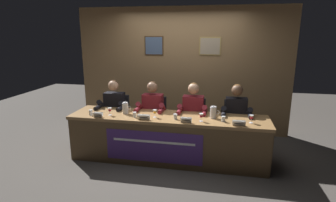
% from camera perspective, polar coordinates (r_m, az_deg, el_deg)
% --- Properties ---
extents(ground_plane, '(12.00, 12.00, 0.00)m').
position_cam_1_polar(ground_plane, '(4.74, -0.00, -11.91)').
color(ground_plane, '#4C4742').
extents(wall_back_panelled, '(4.43, 0.14, 2.60)m').
position_cam_1_polar(wall_back_panelled, '(5.78, 2.87, 6.34)').
color(wall_back_panelled, '#937047').
rests_on(wall_back_panelled, ground_plane).
extents(conference_table, '(3.23, 0.74, 0.76)m').
position_cam_1_polar(conference_table, '(4.44, -0.32, -6.52)').
color(conference_table, olive).
rests_on(conference_table, ground_plane).
extents(chair_far_left, '(0.44, 0.45, 0.92)m').
position_cam_1_polar(chair_far_left, '(5.37, -10.45, -3.84)').
color(chair_far_left, black).
rests_on(chair_far_left, ground_plane).
extents(panelist_far_left, '(0.51, 0.48, 1.25)m').
position_cam_1_polar(panelist_far_left, '(5.11, -11.40, -1.53)').
color(panelist_far_left, black).
rests_on(panelist_far_left, ground_plane).
extents(nameplate_far_left, '(0.16, 0.06, 0.08)m').
position_cam_1_polar(nameplate_far_left, '(4.53, -14.44, -2.79)').
color(nameplate_far_left, white).
rests_on(nameplate_far_left, conference_table).
extents(juice_glass_far_left, '(0.06, 0.06, 0.12)m').
position_cam_1_polar(juice_glass_far_left, '(4.58, -12.09, -1.86)').
color(juice_glass_far_left, white).
rests_on(juice_glass_far_left, conference_table).
extents(water_cup_far_left, '(0.06, 0.06, 0.08)m').
position_cam_1_polar(water_cup_far_left, '(4.68, -15.84, -2.37)').
color(water_cup_far_left, silver).
rests_on(water_cup_far_left, conference_table).
extents(chair_center_left, '(0.44, 0.45, 0.92)m').
position_cam_1_polar(chair_center_left, '(5.15, -2.82, -4.38)').
color(chair_center_left, black).
rests_on(chair_center_left, ground_plane).
extents(panelist_center_left, '(0.51, 0.48, 1.25)m').
position_cam_1_polar(panelist_center_left, '(4.88, -3.42, -2.01)').
color(panelist_center_left, black).
rests_on(panelist_center_left, ground_plane).
extents(nameplate_center_left, '(0.20, 0.06, 0.08)m').
position_cam_1_polar(nameplate_center_left, '(4.28, -5.13, -3.37)').
color(nameplate_center_left, white).
rests_on(nameplate_center_left, conference_table).
extents(juice_glass_center_left, '(0.06, 0.06, 0.12)m').
position_cam_1_polar(juice_glass_center_left, '(4.37, -2.78, -2.34)').
color(juice_glass_center_left, white).
rests_on(juice_glass_center_left, conference_table).
extents(water_cup_center_left, '(0.06, 0.06, 0.08)m').
position_cam_1_polar(water_cup_center_left, '(4.41, -6.97, -2.91)').
color(water_cup_center_left, silver).
rests_on(water_cup_center_left, conference_table).
extents(chair_center_right, '(0.44, 0.45, 0.92)m').
position_cam_1_polar(chair_center_right, '(5.03, 5.34, -4.88)').
color(chair_center_right, black).
rests_on(chair_center_right, ground_plane).
extents(panelist_center_right, '(0.51, 0.48, 1.25)m').
position_cam_1_polar(panelist_center_right, '(4.76, 5.17, -2.48)').
color(panelist_center_right, black).
rests_on(panelist_center_right, ground_plane).
extents(nameplate_center_right, '(0.17, 0.06, 0.08)m').
position_cam_1_polar(nameplate_center_right, '(4.13, 3.79, -3.98)').
color(nameplate_center_right, white).
rests_on(nameplate_center_right, conference_table).
extents(juice_glass_center_right, '(0.06, 0.06, 0.12)m').
position_cam_1_polar(juice_glass_center_right, '(4.20, 6.96, -3.11)').
color(juice_glass_center_right, white).
rests_on(juice_glass_center_right, conference_table).
extents(water_cup_center_right, '(0.06, 0.06, 0.08)m').
position_cam_1_polar(water_cup_center_right, '(4.29, 1.54, -3.32)').
color(water_cup_center_right, silver).
rests_on(water_cup_center_right, conference_table).
extents(chair_far_right, '(0.44, 0.45, 0.92)m').
position_cam_1_polar(chair_far_right, '(5.02, 13.73, -5.29)').
color(chair_far_right, black).
rests_on(chair_far_right, ground_plane).
extents(panelist_far_right, '(0.51, 0.48, 1.25)m').
position_cam_1_polar(panelist_far_right, '(4.74, 14.02, -2.90)').
color(panelist_far_right, black).
rests_on(panelist_far_right, ground_plane).
extents(nameplate_far_right, '(0.19, 0.06, 0.08)m').
position_cam_1_polar(nameplate_far_right, '(4.11, 14.61, -4.50)').
color(nameplate_far_right, white).
rests_on(nameplate_far_right, conference_table).
extents(juice_glass_far_right, '(0.06, 0.06, 0.12)m').
position_cam_1_polar(juice_glass_far_right, '(4.28, 17.04, -3.32)').
color(juice_glass_far_right, white).
rests_on(juice_glass_far_right, conference_table).
extents(water_cup_far_right, '(0.06, 0.06, 0.08)m').
position_cam_1_polar(water_cup_far_right, '(4.25, 11.50, -3.77)').
color(water_cup_far_right, silver).
rests_on(water_cup_far_right, conference_table).
extents(water_pitcher_left_side, '(0.15, 0.10, 0.21)m').
position_cam_1_polar(water_pitcher_left_side, '(4.62, -8.88, -1.46)').
color(water_pitcher_left_side, silver).
rests_on(water_pitcher_left_side, conference_table).
extents(water_pitcher_right_side, '(0.15, 0.10, 0.21)m').
position_cam_1_polar(water_pitcher_right_side, '(4.38, 9.45, -2.35)').
color(water_pitcher_right_side, silver).
rests_on(water_pitcher_right_side, conference_table).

